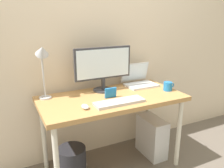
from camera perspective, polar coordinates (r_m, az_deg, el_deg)
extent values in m
plane|color=#665B51|center=(2.50, 0.00, -19.41)|extent=(6.00, 6.00, 0.00)
cube|color=beige|center=(2.37, -4.20, 12.53)|extent=(4.40, 0.04, 2.60)
cube|color=#B7844C|center=(2.15, 0.00, -3.58)|extent=(1.32, 0.65, 0.04)
cylinder|color=silver|center=(1.93, -13.35, -19.25)|extent=(0.04, 0.04, 0.71)
cylinder|color=silver|center=(2.42, 16.01, -11.52)|extent=(0.04, 0.04, 0.71)
cylinder|color=silver|center=(2.37, -16.37, -12.15)|extent=(0.04, 0.04, 0.71)
cylinder|color=silver|center=(2.79, 8.75, -7.14)|extent=(0.04, 0.04, 0.71)
cylinder|color=#333338|center=(2.30, -2.20, -1.45)|extent=(0.20, 0.20, 0.01)
cylinder|color=#333338|center=(2.29, -2.22, 0.03)|extent=(0.04, 0.04, 0.11)
cube|color=#333338|center=(2.23, -2.28, 5.14)|extent=(0.57, 0.03, 0.31)
cube|color=white|center=(2.22, -2.10, 5.07)|extent=(0.54, 0.01, 0.27)
cube|color=silver|center=(2.47, 7.18, -0.28)|extent=(0.32, 0.22, 0.02)
cube|color=silver|center=(2.55, 5.61, 2.94)|extent=(0.32, 0.06, 0.21)
cube|color=white|center=(2.54, 5.70, 2.94)|extent=(0.30, 0.05, 0.18)
cylinder|color=#B2B2B7|center=(2.18, -16.01, -3.20)|extent=(0.11, 0.11, 0.01)
cylinder|color=#B2B2B7|center=(2.12, -16.45, 1.95)|extent=(0.02, 0.02, 0.39)
cone|color=#B2B2B7|center=(2.04, -16.76, 7.83)|extent=(0.11, 0.14, 0.13)
cube|color=#B2B2B7|center=(1.98, 1.86, -4.45)|extent=(0.44, 0.14, 0.02)
ellipsoid|color=silver|center=(1.88, -6.60, -5.52)|extent=(0.06, 0.09, 0.03)
cylinder|color=#1E72BF|center=(2.36, 13.49, -0.55)|extent=(0.09, 0.09, 0.09)
torus|color=#1E72BF|center=(2.39, 14.52, -0.28)|extent=(0.05, 0.01, 0.05)
cube|color=#1E72BF|center=(2.10, -0.35, -2.13)|extent=(0.11, 0.02, 0.09)
cube|color=silver|center=(2.60, 9.69, -12.57)|extent=(0.18, 0.36, 0.42)
cylinder|color=#232328|center=(2.31, -9.73, -18.41)|extent=(0.26, 0.26, 0.30)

